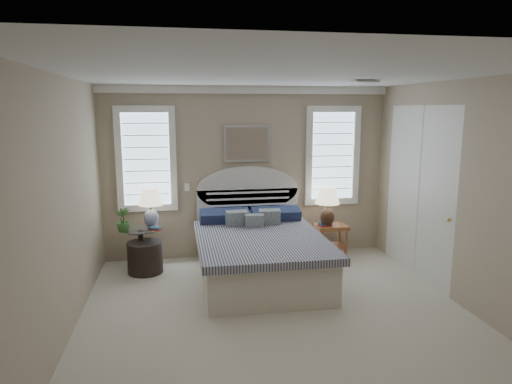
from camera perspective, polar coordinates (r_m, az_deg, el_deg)
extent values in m
cube|color=beige|center=(5.28, 3.24, -16.14)|extent=(4.50, 5.00, 0.01)
cube|color=silver|center=(4.73, 3.58, 14.54)|extent=(4.50, 5.00, 0.01)
cube|color=tan|center=(7.25, -1.12, 2.41)|extent=(4.50, 0.02, 2.70)
cube|color=tan|center=(4.84, -23.51, -2.47)|extent=(0.02, 5.00, 2.70)
cube|color=tan|center=(5.77, 25.72, -0.69)|extent=(0.02, 5.00, 2.70)
cube|color=white|center=(7.14, -1.11, 12.67)|extent=(4.50, 0.08, 0.12)
cube|color=#B2B2B2|center=(5.87, 13.48, 13.28)|extent=(0.30, 0.20, 0.02)
cube|color=white|center=(7.18, -8.61, 0.61)|extent=(0.08, 0.01, 0.12)
cube|color=#ADC7DB|center=(7.13, -13.55, 4.02)|extent=(0.90, 0.06, 1.60)
cube|color=#ADC7DB|center=(7.54, 9.50, 4.49)|extent=(0.90, 0.06, 1.60)
cube|color=silver|center=(7.16, -1.09, 6.10)|extent=(0.74, 0.04, 0.58)
cube|color=silver|center=(6.78, 19.64, -0.04)|extent=(0.02, 1.80, 2.40)
cube|color=beige|center=(6.37, 0.53, -8.67)|extent=(1.60, 2.10, 0.55)
cube|color=navy|center=(6.23, 0.62, -6.08)|extent=(1.72, 2.15, 0.10)
cube|color=white|center=(7.34, -1.03, -3.85)|extent=(1.62, 0.08, 1.10)
cube|color=#1D2749|center=(6.98, -3.93, -3.10)|extent=(0.75, 0.31, 0.23)
cube|color=#1D2749|center=(7.11, 2.51, -2.85)|extent=(0.75, 0.31, 0.23)
cube|color=navy|center=(6.78, -2.46, -3.67)|extent=(0.33, 0.20, 0.34)
cube|color=navy|center=(6.86, 1.69, -3.49)|extent=(0.33, 0.20, 0.34)
cube|color=navy|center=(6.73, -0.23, -3.95)|extent=(0.28, 0.14, 0.29)
cylinder|color=black|center=(7.07, -14.03, -9.28)|extent=(0.32, 0.32, 0.03)
cylinder|color=black|center=(6.98, -14.13, -7.07)|extent=(0.08, 0.08, 0.60)
cylinder|color=silver|center=(6.89, -14.25, -4.53)|extent=(0.56, 0.56, 0.02)
cube|color=#9C5A33|center=(7.39, 9.36, -4.29)|extent=(0.50, 0.40, 0.06)
cube|color=#9C5A33|center=(7.48, 9.29, -6.66)|extent=(0.44, 0.34, 0.03)
cube|color=#9C5A33|center=(7.26, 8.19, -6.69)|extent=(0.04, 0.04, 0.47)
cube|color=#9C5A33|center=(7.54, 7.48, -6.04)|extent=(0.04, 0.04, 0.47)
cube|color=#9C5A33|center=(7.40, 11.15, -6.48)|extent=(0.04, 0.04, 0.47)
cube|color=#9C5A33|center=(7.66, 10.35, -5.85)|extent=(0.04, 0.04, 0.47)
cylinder|color=black|center=(6.88, -13.70, -7.94)|extent=(0.61, 0.61, 0.46)
cylinder|color=silver|center=(6.94, -12.91, -4.15)|extent=(0.13, 0.13, 0.03)
ellipsoid|color=silver|center=(6.91, -12.95, -3.24)|extent=(0.24, 0.24, 0.27)
cylinder|color=gold|center=(6.88, -13.01, -1.88)|extent=(0.03, 0.03, 0.10)
cylinder|color=black|center=(7.30, 8.82, -4.08)|extent=(0.16, 0.16, 0.03)
ellipsoid|color=black|center=(7.27, 8.85, -3.15)|extent=(0.29, 0.29, 0.29)
cylinder|color=gold|center=(7.23, 8.89, -1.76)|extent=(0.04, 0.04, 0.11)
imported|color=#386B2A|center=(6.73, -16.28, -3.40)|extent=(0.25, 0.25, 0.34)
cube|color=#A02B28|center=(6.75, -12.47, -4.58)|extent=(0.20, 0.17, 0.02)
cube|color=navy|center=(6.74, -12.47, -4.38)|extent=(0.19, 0.16, 0.02)
cube|color=#A02B28|center=(7.29, 8.61, -4.13)|extent=(0.22, 0.17, 0.03)
cube|color=navy|center=(7.28, 8.61, -3.92)|extent=(0.20, 0.16, 0.03)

